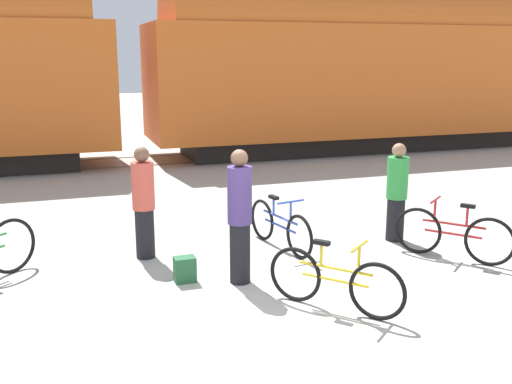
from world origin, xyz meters
TOP-DOWN VIEW (x-y plane):
  - ground_plane at (0.00, 0.00)m, footprint 80.00×80.00m
  - freight_train at (0.00, 10.53)m, footprint 26.45×2.96m
  - rail_near at (0.00, 9.81)m, footprint 38.45×0.07m
  - rail_far at (0.00, 11.24)m, footprint 38.45×0.07m
  - bicycle_maroon at (3.33, 0.88)m, footprint 1.14×1.37m
  - bicycle_blue at (1.13, 2.14)m, footprint 0.49×1.70m
  - bicycle_yellow at (0.92, -0.18)m, footprint 1.16×1.33m
  - person_in_red at (-0.90, 2.40)m, footprint 0.33×0.33m
  - person_in_purple at (0.14, 1.01)m, footprint 0.32×0.32m
  - person_in_green at (3.04, 1.96)m, footprint 0.33×0.33m
  - backpack at (-0.55, 1.26)m, footprint 0.28×0.20m

SIDE VIEW (x-z plane):
  - ground_plane at x=0.00m, z-range 0.00..0.00m
  - rail_near at x=0.00m, z-range 0.00..0.01m
  - rail_far at x=0.00m, z-range 0.00..0.01m
  - backpack at x=-0.55m, z-range 0.00..0.34m
  - bicycle_blue at x=1.13m, z-range -0.06..0.76m
  - bicycle_yellow at x=0.92m, z-range -0.06..0.79m
  - bicycle_maroon at x=3.33m, z-range -0.06..0.81m
  - person_in_green at x=3.04m, z-range 0.00..1.58m
  - person_in_red at x=-0.90m, z-range 0.01..1.66m
  - person_in_purple at x=0.14m, z-range 0.01..1.78m
  - freight_train at x=0.00m, z-range 0.12..5.26m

